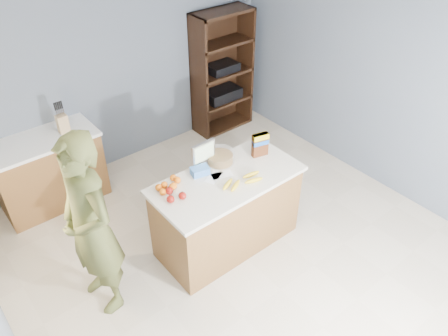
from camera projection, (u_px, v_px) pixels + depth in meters
floor at (244, 257)px, 4.73m from camera, size 4.50×5.00×0.02m
walls at (250, 126)px, 3.74m from camera, size 4.52×5.02×2.51m
counter_peninsula at (227, 214)px, 4.67m from camera, size 1.56×0.76×0.90m
back_cabinet at (49, 171)px, 5.22m from camera, size 1.24×0.62×0.90m
shelving_unit at (220, 74)px, 6.46m from camera, size 0.90×0.40×1.80m
person at (90, 228)px, 3.76m from camera, size 0.52×0.73×1.86m
knife_block at (63, 123)px, 5.02m from camera, size 0.12×0.10×0.31m
envelopes at (218, 176)px, 4.41m from camera, size 0.33×0.21×0.00m
bananas at (242, 181)px, 4.31m from camera, size 0.49×0.23×0.04m
apples at (174, 195)px, 4.11m from camera, size 0.19×0.21×0.08m
oranges at (169, 185)px, 4.24m from camera, size 0.28×0.19×0.07m
blue_carton at (200, 171)px, 4.41m from camera, size 0.20×0.15×0.08m
salad_bowl at (220, 157)px, 4.57m from camera, size 0.30×0.30×0.13m
tv at (203, 153)px, 4.46m from camera, size 0.28×0.12×0.28m
cereal_box at (260, 143)px, 4.61m from camera, size 0.19×0.11×0.27m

